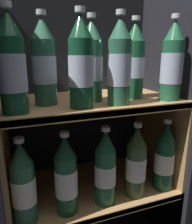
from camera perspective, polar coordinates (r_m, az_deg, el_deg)
name	(u,v)px	position (r m, az deg, el deg)	size (l,w,h in m)	color
fridge_back_wall	(77,115)	(0.98, -4.89, -0.66)	(0.65, 0.02, 1.02)	black
fridge_side_right	(162,119)	(0.95, 16.94, -1.69)	(0.02, 0.39, 1.02)	black
shelf_lower	(92,197)	(0.94, -0.99, -21.42)	(0.61, 0.35, 0.27)	#9E7547
shelf_upper	(92,145)	(0.83, -1.13, -8.68)	(0.61, 0.35, 0.62)	#9E7547
bottle_upper_front_0	(12,67)	(0.61, -21.16, 10.99)	(0.07, 0.07, 0.28)	#144228
bottle_upper_front_1	(81,65)	(0.64, -3.94, 12.12)	(0.07, 0.07, 0.28)	#144228
bottle_upper_front_2	(119,64)	(0.68, 6.13, 12.24)	(0.07, 0.07, 0.28)	#285B42
bottle_upper_front_3	(172,64)	(0.79, 19.23, 11.87)	(0.07, 0.07, 0.28)	#1E5638
bottle_upper_back_0	(44,64)	(0.70, -13.38, 12.04)	(0.07, 0.07, 0.28)	#285B42
bottle_upper_back_1	(92,63)	(0.73, -1.12, 12.59)	(0.07, 0.07, 0.28)	#285B42
bottle_upper_back_2	(134,63)	(0.80, 9.93, 12.61)	(0.07, 0.07, 0.28)	#194C2D
bottle_lower_front_0	(23,185)	(0.72, -18.43, -17.75)	(0.07, 0.07, 0.28)	#285B42
bottle_lower_front_1	(66,177)	(0.73, -7.83, -16.53)	(0.07, 0.07, 0.28)	#194C2D
bottle_lower_front_2	(105,169)	(0.76, 2.44, -14.75)	(0.07, 0.07, 0.28)	#1E5638
bottle_lower_front_3	(136,164)	(0.81, 10.39, -13.10)	(0.07, 0.07, 0.28)	#384C28
bottle_lower_front_4	(164,158)	(0.87, 17.43, -11.37)	(0.07, 0.07, 0.28)	#144228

